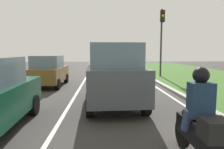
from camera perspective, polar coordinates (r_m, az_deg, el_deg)
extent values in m
plane|color=#383533|center=(12.75, -5.15, -2.76)|extent=(60.00, 60.00, 0.00)
cube|color=silver|center=(12.79, -8.29, -2.75)|extent=(0.12, 32.00, 0.01)
cube|color=silver|center=(13.10, 10.80, -2.59)|extent=(0.12, 32.00, 0.01)
cube|color=#9E9B93|center=(13.22, 12.91, -2.31)|extent=(0.24, 48.00, 0.12)
cube|color=#474C51|center=(7.87, 0.40, -1.50)|extent=(2.07, 4.57, 1.10)
cube|color=slate|center=(7.65, 0.51, 5.41)|extent=(1.80, 2.76, 0.80)
cylinder|color=black|center=(9.43, -5.78, -3.62)|extent=(0.25, 0.77, 0.76)
cylinder|color=black|center=(9.57, 4.76, -3.47)|extent=(0.25, 0.77, 0.76)
cylinder|color=black|center=(6.44, -6.15, -8.28)|extent=(0.25, 0.77, 0.76)
cylinder|color=black|center=(6.64, 9.27, -7.89)|extent=(0.25, 0.77, 0.76)
cylinder|color=black|center=(7.08, -20.76, -7.82)|extent=(0.24, 0.65, 0.64)
cube|color=brown|center=(12.63, -16.95, 0.11)|extent=(1.68, 3.72, 0.80)
cube|color=slate|center=(12.33, -17.35, 3.41)|extent=(1.50, 1.92, 0.68)
cylinder|color=black|center=(14.08, -18.57, -0.98)|extent=(0.23, 0.60, 0.60)
cylinder|color=black|center=(13.73, -12.52, -0.97)|extent=(0.23, 0.60, 0.60)
cylinder|color=black|center=(11.71, -22.02, -2.51)|extent=(0.23, 0.60, 0.60)
cylinder|color=black|center=(11.29, -14.79, -2.58)|extent=(0.23, 0.60, 0.60)
cube|color=black|center=(4.05, 22.56, -14.65)|extent=(0.30, 1.40, 0.36)
ellipsoid|color=black|center=(4.28, 20.71, -10.32)|extent=(0.29, 0.50, 0.24)
cube|color=black|center=(3.50, 26.60, -13.48)|extent=(0.41, 0.41, 0.32)
cylinder|color=black|center=(4.75, 18.78, -14.96)|extent=(0.11, 0.60, 0.60)
cube|color=#192D47|center=(3.84, 23.25, -6.48)|extent=(0.40, 0.27, 0.60)
sphere|color=black|center=(3.80, 23.33, -0.19)|extent=(0.28, 0.28, 0.28)
cylinder|color=navy|center=(3.97, 20.00, -11.59)|extent=(0.16, 0.30, 0.45)
cylinder|color=navy|center=(4.11, 24.48, -11.18)|extent=(0.16, 0.30, 0.45)
cylinder|color=#2D2D2D|center=(16.92, 13.38, 8.30)|extent=(0.14, 0.14, 5.29)
cube|color=black|center=(16.94, 13.76, 15.37)|extent=(0.32, 0.24, 0.90)
sphere|color=#3F0F0F|center=(16.86, 13.91, 16.37)|extent=(0.20, 0.20, 0.20)
sphere|color=#F2AD19|center=(16.81, 13.89, 15.44)|extent=(0.20, 0.20, 0.20)
sphere|color=black|center=(16.77, 13.86, 14.49)|extent=(0.20, 0.20, 0.20)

